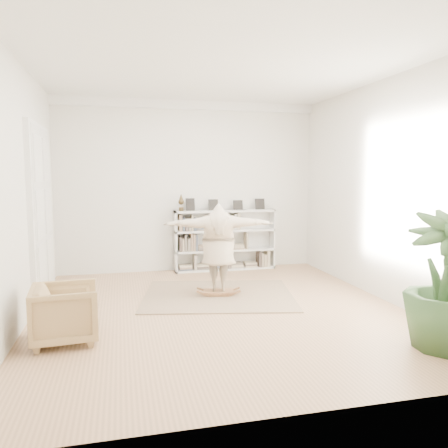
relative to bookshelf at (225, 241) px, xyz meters
name	(u,v)px	position (x,y,z in m)	size (l,w,h in m)	color
floor	(221,310)	(-0.74, -2.82, -0.64)	(6.00, 6.00, 0.00)	#A17953
room_shell	(189,105)	(-0.74, 0.12, 2.87)	(6.00, 6.00, 6.00)	silver
doors	(41,215)	(-3.45, -1.52, 0.76)	(0.09, 1.78, 2.92)	white
bookshelf	(225,241)	(0.00, 0.00, 0.00)	(2.20, 0.35, 1.64)	silver
armchair	(65,313)	(-2.88, -3.59, -0.28)	(0.76, 0.79, 0.71)	tan
rug	(218,295)	(-0.60, -2.02, -0.63)	(2.50, 2.00, 0.02)	tan
rocker_board	(218,292)	(-0.60, -2.02, -0.57)	(0.56, 0.40, 0.11)	brown
person	(218,245)	(-0.60, -2.02, 0.24)	(1.83, 0.50, 1.49)	#C9B497
houseplant	(445,281)	(1.47, -4.87, 0.19)	(0.92, 0.92, 1.64)	#325229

